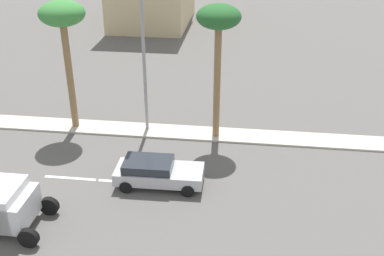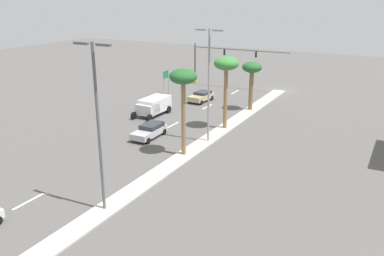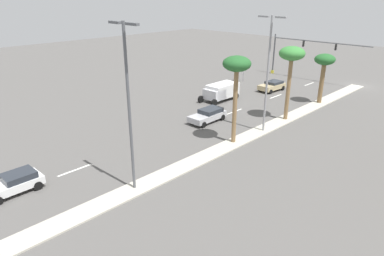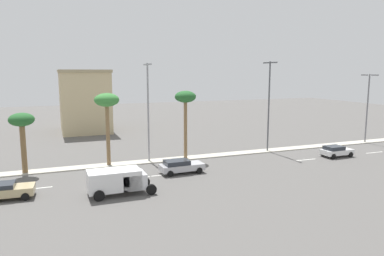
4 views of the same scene
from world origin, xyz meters
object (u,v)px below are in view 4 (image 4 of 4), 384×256
(palm_tree_rear, at_px, (107,103))
(sedan_white_inboard, at_px, (336,151))
(commercial_building, at_px, (84,101))
(sedan_tan_outboard, at_px, (5,190))
(palm_tree_front, at_px, (185,101))
(street_lamp_center, at_px, (148,105))
(street_lamp_inboard, at_px, (269,100))
(street_lamp_front, at_px, (368,103))
(palm_tree_near, at_px, (22,124))
(sedan_silver_left, at_px, (181,166))
(box_truck, at_px, (119,180))

(palm_tree_rear, relative_size, sedan_white_inboard, 2.04)
(commercial_building, distance_m, sedan_tan_outboard, 35.44)
(palm_tree_front, relative_size, sedan_tan_outboard, 1.86)
(street_lamp_center, xyz_separation_m, street_lamp_inboard, (0.31, 15.86, 0.17))
(commercial_building, bearing_deg, street_lamp_front, 54.80)
(palm_tree_near, distance_m, street_lamp_inboard, 29.02)
(palm_tree_rear, relative_size, sedan_silver_left, 1.75)
(street_lamp_center, relative_size, street_lamp_inboard, 0.97)
(commercial_building, distance_m, box_truck, 36.29)
(palm_tree_rear, relative_size, box_truck, 1.43)
(street_lamp_front, relative_size, box_truck, 1.79)
(commercial_building, bearing_deg, sedan_white_inboard, 40.09)
(street_lamp_inboard, relative_size, sedan_tan_outboard, 2.67)
(street_lamp_center, bearing_deg, sedan_tan_outboard, -60.52)
(palm_tree_near, height_order, sedan_white_inboard, palm_tree_near)
(palm_tree_rear, bearing_deg, street_lamp_inboard, 89.69)
(palm_tree_front, relative_size, box_truck, 1.45)
(street_lamp_inboard, xyz_separation_m, sedan_tan_outboard, (7.68, -29.99, -6.00))
(street_lamp_center, xyz_separation_m, box_truck, (10.16, -5.22, -5.36))
(commercial_building, xyz_separation_m, palm_tree_rear, (26.09, 0.19, 1.55))
(commercial_building, height_order, box_truck, commercial_building)
(palm_tree_near, xyz_separation_m, palm_tree_front, (0.03, 17.50, 1.85))
(palm_tree_front, xyz_separation_m, sedan_tan_outboard, (7.60, -18.51, -6.26))
(box_truck, bearing_deg, street_lamp_front, 104.39)
(street_lamp_center, height_order, sedan_white_inboard, street_lamp_center)
(sedan_white_inboard, bearing_deg, palm_tree_rear, -102.26)
(sedan_silver_left, bearing_deg, sedan_white_inboard, 89.89)
(street_lamp_center, height_order, street_lamp_inboard, street_lamp_inboard)
(street_lamp_inboard, distance_m, sedan_white_inboard, 10.30)
(street_lamp_inboard, height_order, box_truck, street_lamp_inboard)
(street_lamp_inboard, distance_m, sedan_silver_left, 16.31)
(street_lamp_front, distance_m, sedan_white_inboard, 12.96)
(palm_tree_rear, distance_m, palm_tree_front, 9.01)
(palm_tree_rear, bearing_deg, palm_tree_front, 88.76)
(palm_tree_near, relative_size, street_lamp_center, 0.55)
(sedan_white_inboard, bearing_deg, box_truck, -81.29)
(palm_tree_front, xyz_separation_m, sedan_silver_left, (5.55, -2.60, -6.25))
(street_lamp_inboard, relative_size, sedan_white_inboard, 2.95)
(palm_tree_front, distance_m, street_lamp_inboard, 11.49)
(palm_tree_near, height_order, palm_tree_front, palm_tree_front)
(palm_tree_near, bearing_deg, sedan_silver_left, 69.47)
(street_lamp_inboard, bearing_deg, street_lamp_center, -91.11)
(palm_tree_front, xyz_separation_m, box_truck, (9.77, -9.60, -5.79))
(street_lamp_center, height_order, sedan_tan_outboard, street_lamp_center)
(box_truck, bearing_deg, palm_tree_front, 135.50)
(commercial_building, xyz_separation_m, sedan_silver_left, (31.84, 6.60, -4.62))
(palm_tree_rear, bearing_deg, street_lamp_center, 92.42)
(palm_tree_front, distance_m, street_lamp_center, 4.42)
(street_lamp_center, bearing_deg, palm_tree_rear, -87.58)
(street_lamp_front, relative_size, sedan_tan_outboard, 2.30)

